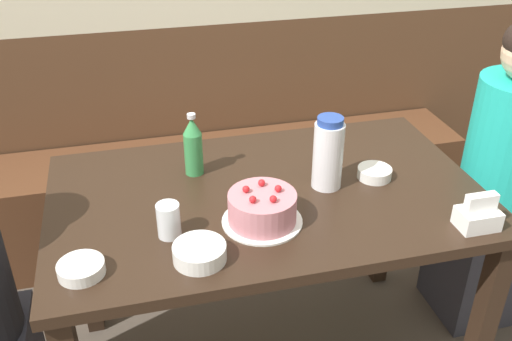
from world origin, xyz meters
The scene contains 11 objects.
bench_seat centered at (0.00, 0.83, 0.23)m, with size 2.27×0.38×0.46m.
dining_table centered at (0.00, 0.00, 0.65)m, with size 1.30×0.79×0.75m.
birthday_cake centered at (-0.05, -0.15, 0.79)m, with size 0.23×0.23×0.11m.
water_pitcher centered at (0.19, -0.01, 0.86)m, with size 0.09×0.09×0.23m.
soju_bottle centered at (-0.19, 0.17, 0.85)m, with size 0.06×0.06×0.21m.
napkin_holder centered at (0.51, -0.31, 0.79)m, with size 0.11×0.08×0.11m.
bowl_soup_white centered at (-0.54, -0.25, 0.77)m, with size 0.12×0.12×0.03m.
bowl_rice_small centered at (0.35, 0.00, 0.77)m, with size 0.11×0.11×0.03m.
bowl_side_dish centered at (-0.25, -0.27, 0.77)m, with size 0.14×0.14×0.04m.
glass_water_tall centered at (-0.31, -0.15, 0.80)m, with size 0.06×0.06×0.10m.
person_teal_shirt centered at (0.91, 0.09, 0.57)m, with size 0.34×0.30×1.20m.
Camera 1 is at (-0.39, -1.41, 1.68)m, focal length 40.00 mm.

